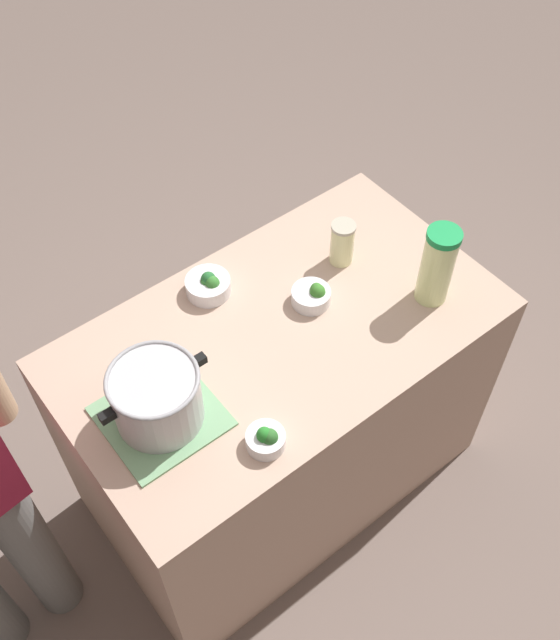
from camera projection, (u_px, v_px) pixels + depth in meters
name	position (u px, v px, depth m)	size (l,w,h in m)	color
ground_plane	(280.00, 471.00, 2.83)	(8.00, 8.00, 0.00)	#74635B
counter_slab	(280.00, 411.00, 2.48)	(1.30, 0.74, 0.87)	tan
dish_cloth	(161.00, 416.00, 1.96)	(0.29, 0.29, 0.01)	#77A97A
cooking_pot	(156.00, 397.00, 1.89)	(0.31, 0.24, 0.18)	#B7B7BC
lemonade_pitcher	(437.00, 266.00, 2.12)	(0.10, 0.10, 0.26)	#DDEEA1
mason_jar	(342.00, 243.00, 2.26)	(0.08, 0.08, 0.15)	beige
broccoli_bowl_front	(312.00, 295.00, 2.19)	(0.12, 0.12, 0.07)	silver
broccoli_bowl_center	(208.00, 285.00, 2.21)	(0.14, 0.14, 0.08)	silver
broccoli_bowl_back	(266.00, 439.00, 1.89)	(0.10, 0.10, 0.07)	silver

